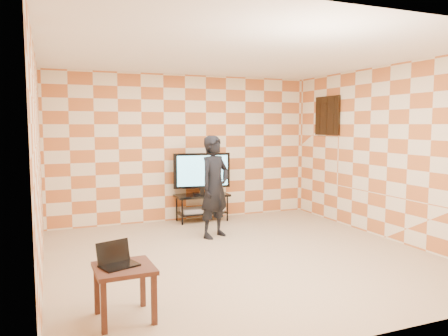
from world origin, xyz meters
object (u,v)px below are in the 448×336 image
(tv_stand, at_px, (202,202))
(tv, at_px, (202,172))
(side_table, at_px, (124,276))
(person, at_px, (215,187))

(tv_stand, relative_size, tv, 0.94)
(tv_stand, xyz_separation_m, side_table, (-2.02, -3.61, 0.05))
(side_table, distance_m, person, 3.09)
(side_table, height_order, person, person)
(tv_stand, height_order, tv, tv)
(tv_stand, relative_size, side_table, 1.84)
(tv, bearing_deg, tv_stand, 96.48)
(tv_stand, distance_m, person, 1.26)
(tv, bearing_deg, side_table, -119.20)
(tv_stand, bearing_deg, tv, -83.52)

